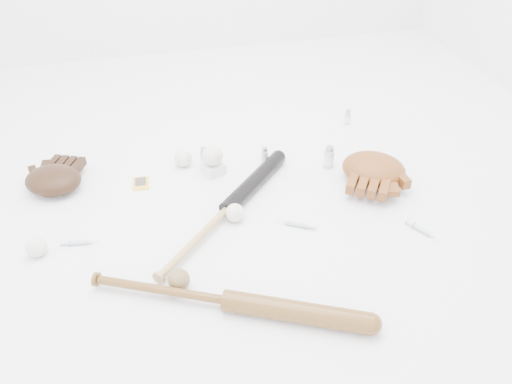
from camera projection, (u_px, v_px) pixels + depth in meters
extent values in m
plane|color=white|center=(247.00, 204.00, 1.79)|extent=(3.00, 3.00, 0.00)
cube|color=gold|center=(141.00, 184.00, 1.88)|extent=(0.06, 0.09, 0.00)
cube|color=white|center=(213.00, 169.00, 1.93)|extent=(0.10, 0.10, 0.04)
sphere|color=silver|center=(212.00, 155.00, 1.89)|extent=(0.08, 0.08, 0.08)
sphere|color=silver|center=(36.00, 247.00, 1.56)|extent=(0.07, 0.07, 0.07)
sphere|color=silver|center=(183.00, 158.00, 1.96)|extent=(0.07, 0.07, 0.07)
sphere|color=silver|center=(235.00, 213.00, 1.70)|extent=(0.06, 0.06, 0.06)
sphere|color=brown|center=(179.00, 279.00, 1.45)|extent=(0.06, 0.06, 0.06)
cylinder|color=#B5C0C7|center=(265.00, 156.00, 1.97)|extent=(0.03, 0.03, 0.07)
cylinder|color=#B5C0C7|center=(347.00, 117.00, 2.23)|extent=(0.03, 0.03, 0.07)
cylinder|color=#B5C0C7|center=(204.00, 156.00, 1.96)|extent=(0.03, 0.03, 0.08)
cylinder|color=#B5C0C7|center=(329.00, 157.00, 1.95)|extent=(0.04, 0.04, 0.09)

